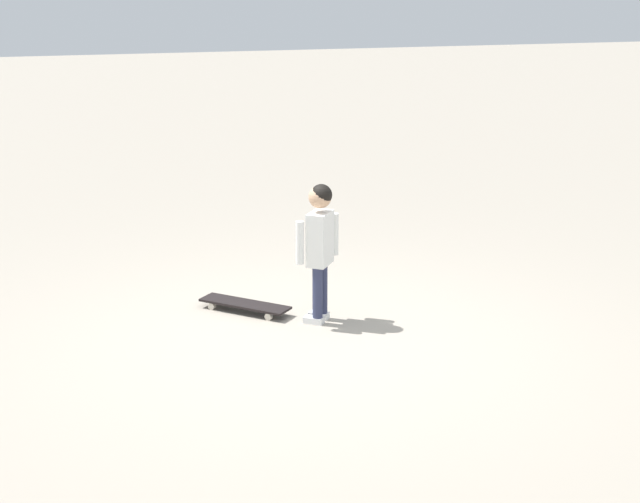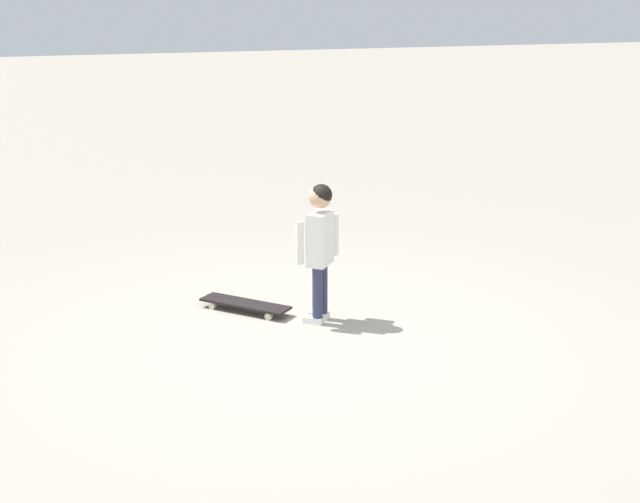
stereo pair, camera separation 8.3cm
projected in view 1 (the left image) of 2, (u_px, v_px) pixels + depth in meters
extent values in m
plane|color=#9E9384|center=(309.00, 342.00, 6.98)|extent=(50.00, 50.00, 0.00)
cylinder|color=#2D3351|center=(317.00, 293.00, 7.28)|extent=(0.08, 0.08, 0.42)
cube|color=white|center=(314.00, 320.00, 7.35)|extent=(0.15, 0.17, 0.05)
cylinder|color=#2D3351|center=(322.00, 289.00, 7.38)|extent=(0.08, 0.08, 0.42)
cube|color=white|center=(319.00, 315.00, 7.45)|extent=(0.15, 0.17, 0.05)
cube|color=white|center=(320.00, 239.00, 7.22)|extent=(0.28, 0.26, 0.40)
cylinder|color=white|center=(300.00, 243.00, 7.11)|extent=(0.06, 0.06, 0.32)
cylinder|color=white|center=(335.00, 234.00, 7.34)|extent=(0.06, 0.06, 0.32)
sphere|color=tan|center=(320.00, 197.00, 7.13)|extent=(0.17, 0.17, 0.17)
sphere|color=black|center=(321.00, 195.00, 7.12)|extent=(0.16, 0.16, 0.16)
cube|color=black|center=(245.00, 304.00, 7.59)|extent=(0.65, 0.66, 0.02)
cube|color=#B7B7BC|center=(217.00, 300.00, 7.71)|extent=(0.10, 0.10, 0.02)
cube|color=#B7B7BC|center=(274.00, 311.00, 7.47)|extent=(0.10, 0.10, 0.02)
cylinder|color=beige|center=(212.00, 306.00, 7.65)|extent=(0.06, 0.06, 0.06)
cylinder|color=beige|center=(222.00, 301.00, 7.78)|extent=(0.06, 0.06, 0.06)
cylinder|color=beige|center=(269.00, 317.00, 7.42)|extent=(0.06, 0.06, 0.06)
cylinder|color=beige|center=(279.00, 311.00, 7.54)|extent=(0.06, 0.06, 0.06)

